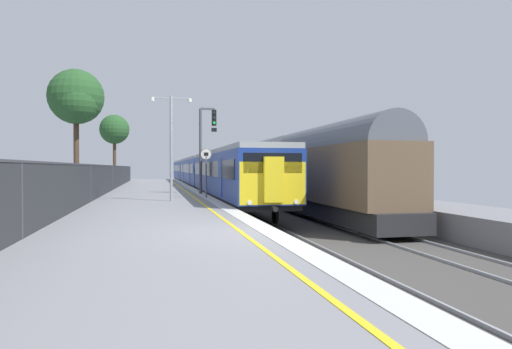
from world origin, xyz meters
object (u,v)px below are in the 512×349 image
at_px(background_tree_centre, 76,99).
at_px(platform_lamp_mid, 171,138).
at_px(signal_gantry, 205,140).
at_px(speed_limit_sign, 206,167).
at_px(freight_train_adjacent_track, 290,169).
at_px(commuter_train_at_platform, 200,171).
at_px(background_tree_left, 114,130).

bearing_deg(background_tree_centre, platform_lamp_mid, -58.62).
bearing_deg(signal_gantry, speed_limit_sign, -95.11).
height_order(freight_train_adjacent_track, signal_gantry, signal_gantry).
relative_size(commuter_train_at_platform, freight_train_adjacent_track, 2.14).
distance_m(freight_train_adjacent_track, speed_limit_sign, 6.94).
height_order(signal_gantry, platform_lamp_mid, signal_gantry).
distance_m(freight_train_adjacent_track, background_tree_centre, 14.96).
height_order(commuter_train_at_platform, freight_train_adjacent_track, freight_train_adjacent_track).
bearing_deg(background_tree_left, signal_gantry, -68.44).
relative_size(commuter_train_at_platform, signal_gantry, 11.18).
bearing_deg(freight_train_adjacent_track, platform_lamp_mid, -144.38).
height_order(freight_train_adjacent_track, background_tree_left, background_tree_left).
distance_m(background_tree_left, background_tree_centre, 13.67).
height_order(commuter_train_at_platform, background_tree_left, background_tree_left).
relative_size(speed_limit_sign, platform_lamp_mid, 0.52).
distance_m(speed_limit_sign, background_tree_left, 22.61).
relative_size(commuter_train_at_platform, background_tree_left, 8.93).
bearing_deg(commuter_train_at_platform, background_tree_left, -171.59).
bearing_deg(platform_lamp_mid, background_tree_centre, 121.38).
xyz_separation_m(platform_lamp_mid, background_tree_centre, (-5.87, 9.62, 3.15)).
distance_m(freight_train_adjacent_track, platform_lamp_mid, 9.66).
distance_m(freight_train_adjacent_track, signal_gantry, 5.77).
height_order(freight_train_adjacent_track, speed_limit_sign, freight_train_adjacent_track).
bearing_deg(commuter_train_at_platform, signal_gantry, -94.57).
distance_m(commuter_train_at_platform, speed_limit_sign, 22.68).
height_order(speed_limit_sign, background_tree_centre, background_tree_centre).
xyz_separation_m(platform_lamp_mid, background_tree_left, (-4.58, 23.19, 2.16)).
bearing_deg(freight_train_adjacent_track, background_tree_left, 125.00).
distance_m(signal_gantry, background_tree_centre, 9.42).
xyz_separation_m(freight_train_adjacent_track, background_tree_left, (-12.35, 17.63, 3.64)).
relative_size(platform_lamp_mid, background_tree_left, 0.76).
bearing_deg(signal_gantry, platform_lamp_mid, -111.25).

